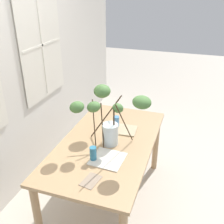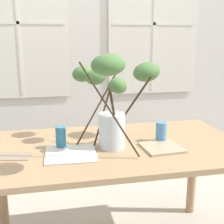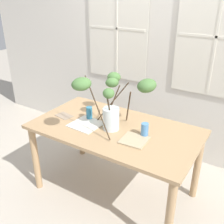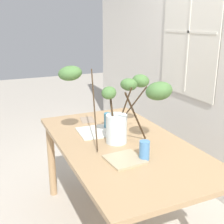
{
  "view_description": "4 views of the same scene",
  "coord_description": "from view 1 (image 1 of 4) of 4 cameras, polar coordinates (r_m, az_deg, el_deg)",
  "views": [
    {
      "loc": [
        -2.04,
        -0.73,
        2.17
      ],
      "look_at": [
        -0.02,
        -0.05,
        1.1
      ],
      "focal_mm": 42.28,
      "sensor_mm": 36.0,
      "label": 1
    },
    {
      "loc": [
        -0.37,
        -1.71,
        1.4
      ],
      "look_at": [
        -0.02,
        -0.03,
        0.98
      ],
      "focal_mm": 49.43,
      "sensor_mm": 36.0,
      "label": 2
    },
    {
      "loc": [
        1.14,
        -1.86,
        1.95
      ],
      "look_at": [
        0.01,
        -0.07,
        0.96
      ],
      "focal_mm": 42.28,
      "sensor_mm": 36.0,
      "label": 3
    },
    {
      "loc": [
        1.75,
        -0.87,
        1.6
      ],
      "look_at": [
        -0.1,
        -0.04,
        0.97
      ],
      "focal_mm": 46.56,
      "sensor_mm": 36.0,
      "label": 4
    }
  ],
  "objects": [
    {
      "name": "ground",
      "position": [
        3.07,
        -0.88,
        -18.48
      ],
      "size": [
        14.0,
        14.0,
        0.0
      ],
      "primitive_type": "plane",
      "color": "#B7AD9E"
    },
    {
      "name": "plate_square_right",
      "position": [
        2.77,
        3.0,
        -3.89
      ],
      "size": [
        0.23,
        0.23,
        0.01
      ],
      "primitive_type": "cube",
      "rotation": [
        0.0,
        0.0,
        0.07
      ],
      "color": "tan",
      "rests_on": "dining_table"
    },
    {
      "name": "napkin_folded",
      "position": [
        2.14,
        -4.58,
        -14.59
      ],
      "size": [
        0.19,
        0.14,
        0.0
      ],
      "primitive_type": "cube",
      "rotation": [
        0.0,
        0.0,
        -0.18
      ],
      "color": "gray",
      "rests_on": "dining_table"
    },
    {
      "name": "drinking_glass_blue_right",
      "position": [
        2.8,
        0.88,
        -2.14
      ],
      "size": [
        0.07,
        0.07,
        0.12
      ],
      "primitive_type": "cylinder",
      "color": "#4C84BC",
      "rests_on": "dining_table"
    },
    {
      "name": "plate_square_left",
      "position": [
        2.35,
        -0.93,
        -10.09
      ],
      "size": [
        0.29,
        0.29,
        0.01
      ],
      "primitive_type": "cube",
      "rotation": [
        0.0,
        0.0,
        -0.05
      ],
      "color": "silver",
      "rests_on": "dining_table"
    },
    {
      "name": "vase_with_branches",
      "position": [
        2.43,
        -0.81,
        -0.49
      ],
      "size": [
        0.61,
        0.76,
        0.58
      ],
      "color": "silver",
      "rests_on": "dining_table"
    },
    {
      "name": "dining_table",
      "position": [
        2.64,
        -0.97,
        -8.37
      ],
      "size": [
        1.57,
        0.87,
        0.76
      ],
      "color": "tan",
      "rests_on": "ground"
    },
    {
      "name": "back_wall_with_windows",
      "position": [
        2.83,
        -22.22,
        8.7
      ],
      "size": [
        5.58,
        0.14,
        2.78
      ],
      "color": "beige",
      "rests_on": "ground"
    },
    {
      "name": "drinking_glass_blue_left",
      "position": [
        2.31,
        -4.11,
        -8.97
      ],
      "size": [
        0.06,
        0.06,
        0.13
      ],
      "primitive_type": "cylinder",
      "color": "teal",
      "rests_on": "dining_table"
    }
  ]
}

